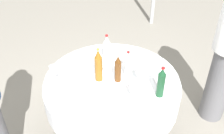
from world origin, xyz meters
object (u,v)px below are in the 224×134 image
bottle_amber_right (99,66)px  wine_glass_front (139,71)px  dining_table (112,91)px  bottle_dark_green_south (161,83)px  wine_glass_right (105,64)px  wine_glass_south (53,71)px  bottle_clear_near (128,65)px  plate_mid (86,108)px  bottle_clear_outer (107,49)px  bottle_brown_east (118,69)px  plate_far (131,57)px  wine_glass_left (134,88)px

bottle_amber_right → wine_glass_front: (-0.35, -0.07, -0.04)m
dining_table → bottle_dark_green_south: bottle_dark_green_south is taller
wine_glass_right → wine_glass_south: bearing=30.7°
bottle_clear_near → plate_mid: (0.21, 0.51, -0.11)m
bottle_clear_outer → wine_glass_south: (0.35, 0.44, -0.02)m
bottle_clear_near → bottle_dark_green_south: bearing=150.4°
bottle_brown_east → wine_glass_front: (-0.18, -0.04, -0.02)m
bottle_clear_outer → bottle_amber_right: bottle_amber_right is taller
bottle_clear_near → plate_far: 0.33m
bottle_amber_right → bottle_dark_green_south: 0.56m
wine_glass_front → wine_glass_left: size_ratio=1.06×
wine_glass_right → wine_glass_left: 0.41m
wine_glass_south → plate_mid: bearing=147.2°
wine_glass_right → bottle_dark_green_south: bearing=162.4°
bottle_brown_east → bottle_amber_right: size_ratio=0.84×
bottle_clear_outer → plate_mid: bearing=93.9°
wine_glass_south → dining_table: bearing=-160.1°
dining_table → wine_glass_right: wine_glass_right is taller
bottle_dark_green_south → bottle_clear_outer: bearing=-32.9°
bottle_clear_near → wine_glass_south: bottle_clear_near is taller
plate_mid → bottle_brown_east: bearing=-108.7°
wine_glass_right → wine_glass_front: 0.32m
bottle_clear_near → wine_glass_front: size_ratio=1.69×
bottle_amber_right → wine_glass_left: (-0.35, 0.15, -0.05)m
bottle_amber_right → bottle_dark_green_south: bottle_amber_right is taller
bottle_clear_outer → wine_glass_south: size_ratio=1.80×
bottle_clear_outer → wine_glass_south: 0.57m
wine_glass_south → plate_far: bearing=-136.1°
bottle_amber_right → plate_far: 0.49m
bottle_clear_near → bottle_clear_outer: 0.32m
plate_far → wine_glass_front: bearing=112.2°
wine_glass_south → plate_far: size_ratio=0.62×
bottle_dark_green_south → wine_glass_left: 0.23m
bottle_clear_outer → wine_glass_south: bottle_clear_outer is taller
bottle_amber_right → plate_mid: 0.41m
bottle_brown_east → plate_mid: (0.14, 0.42, -0.12)m
wine_glass_front → wine_glass_south: bearing=15.6°
bottle_brown_east → wine_glass_right: bearing=-27.9°
bottle_brown_east → wine_glass_front: bottle_brown_east is taller
dining_table → bottle_clear_near: size_ratio=4.78×
bottle_dark_green_south → plate_mid: 0.64m
wine_glass_front → plate_far: bearing=-67.8°
dining_table → bottle_amber_right: size_ratio=3.87×
wine_glass_right → plate_mid: 0.50m
bottle_clear_near → bottle_brown_east: (0.07, 0.09, 0.01)m
bottle_brown_east → bottle_dark_green_south: size_ratio=0.95×
bottle_brown_east → bottle_amber_right: bottle_amber_right is taller
bottle_clear_near → wine_glass_front: (-0.11, 0.05, -0.01)m
dining_table → bottle_clear_near: bottle_clear_near is taller
bottle_amber_right → bottle_brown_east: bearing=-168.3°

